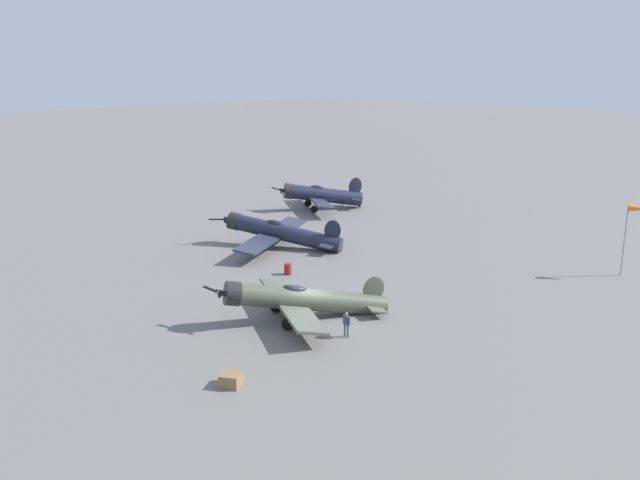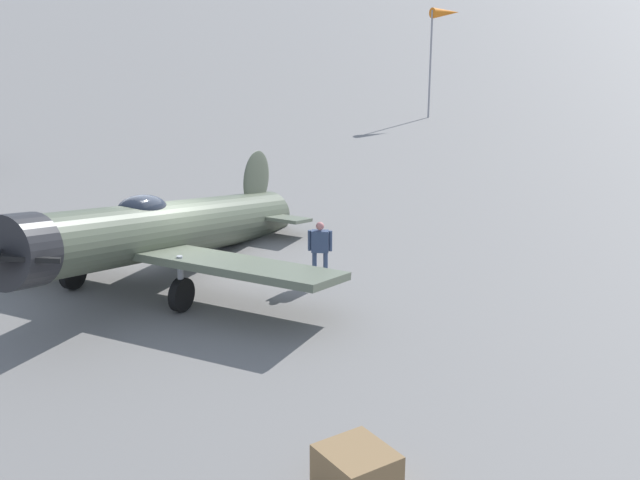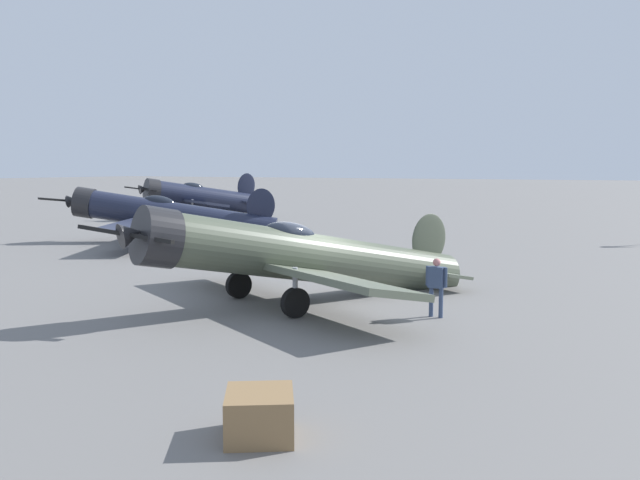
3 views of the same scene
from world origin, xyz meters
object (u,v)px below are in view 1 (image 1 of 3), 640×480
Objects in this scene: airplane_foreground at (302,300)px; equipment_crate at (231,379)px; ground_crew_mechanic at (346,322)px; airplane_far_line at (320,195)px; windsock_mast at (639,212)px; fuel_drum at (288,269)px; airplane_mid_apron at (280,232)px.

airplane_foreground is 10.05m from equipment_crate.
ground_crew_mechanic is at bearing 91.95° from equipment_crate.
windsock_mast is (34.57, -0.00, 3.48)m from airplane_far_line.
ground_crew_mechanic reaches higher than fuel_drum.
windsock_mast is at bearing 44.69° from fuel_drum.
airplane_far_line reaches higher than fuel_drum.
fuel_drum is (-12.14, 14.71, 0.09)m from equipment_crate.
windsock_mast is at bearing -179.17° from airplane_mid_apron.
equipment_crate is (0.30, -8.89, -0.61)m from ground_crew_mechanic.
airplane_foreground is 33.85m from airplane_far_line.
airplane_far_line is at bearing 129.66° from equipment_crate.
airplane_mid_apron is 21.28m from ground_crew_mechanic.
equipment_crate is at bearing -171.68° from ground_crew_mechanic.
equipment_crate is 1.70× the size of fuel_drum.
fuel_drum is (-11.84, 5.82, -0.52)m from ground_crew_mechanic.
airplane_far_line is 34.74m from windsock_mast.
airplane_mid_apron reaches higher than ground_crew_mechanic.
ground_crew_mechanic is (4.04, -0.12, -0.36)m from airplane_foreground.
airplane_far_line is 1.84× the size of windsock_mast.
airplane_far_line is 36.85m from ground_crew_mechanic.
windsock_mast reaches higher than ground_crew_mechanic.
airplane_mid_apron reaches higher than fuel_drum.
ground_crew_mechanic is at bearing 122.03° from airplane_mid_apron.
airplane_mid_apron is 8.54× the size of equipment_crate.
airplane_mid_apron is at bearing 64.84° from airplane_far_line.
windsock_mast reaches higher than airplane_far_line.
windsock_mast is (25.49, 13.85, 3.77)m from airplane_mid_apron.
ground_crew_mechanic is at bearing -106.16° from windsock_mast.
equipment_crate is 0.25× the size of windsock_mast.
windsock_mast reaches higher than fuel_drum.
windsock_mast is at bearing -9.79° from ground_crew_mechanic.
airplane_far_line is at bearing 129.76° from fuel_drum.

